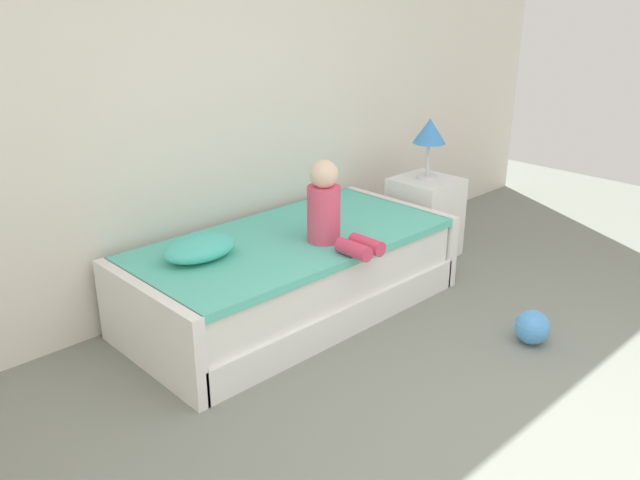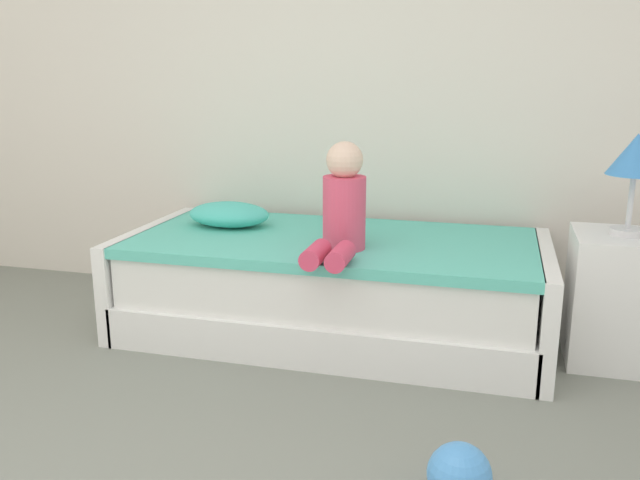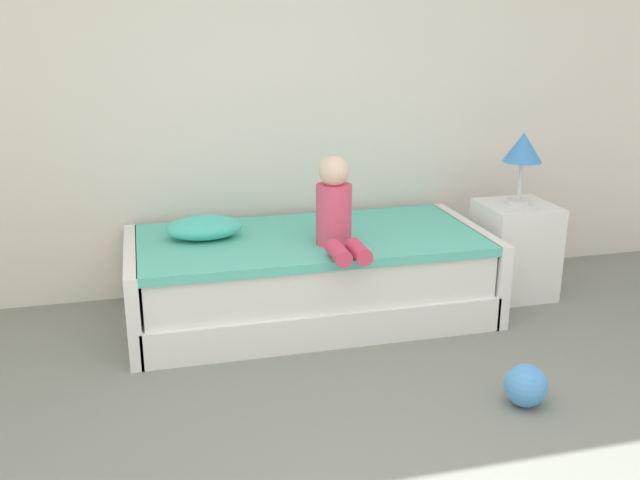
{
  "view_description": "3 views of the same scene",
  "coord_description": "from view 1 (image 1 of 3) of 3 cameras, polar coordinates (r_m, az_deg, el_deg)",
  "views": [
    {
      "loc": [
        -2.3,
        -0.82,
        1.94
      ],
      "look_at": [
        0.16,
        1.75,
        0.55
      ],
      "focal_mm": 36.69,
      "sensor_mm": 36.0,
      "label": 1
    },
    {
      "loc": [
        0.94,
        -1.12,
        1.31
      ],
      "look_at": [
        0.16,
        1.75,
        0.55
      ],
      "focal_mm": 37.21,
      "sensor_mm": 36.0,
      "label": 2
    },
    {
      "loc": [
        -0.76,
        -1.88,
        1.74
      ],
      "look_at": [
        0.16,
        1.75,
        0.55
      ],
      "focal_mm": 40.06,
      "sensor_mm": 36.0,
      "label": 3
    }
  ],
  "objects": [
    {
      "name": "child_figure",
      "position": [
        3.85,
        0.83,
        2.6
      ],
      "size": [
        0.2,
        0.51,
        0.5
      ],
      "color": "#E04C6B",
      "rests_on": "bed"
    },
    {
      "name": "pillow",
      "position": [
        3.73,
        -10.43,
        -0.69
      ],
      "size": [
        0.44,
        0.3,
        0.13
      ],
      "primitive_type": "ellipsoid",
      "color": "#4CCCBC",
      "rests_on": "bed"
    },
    {
      "name": "bed",
      "position": [
        4.11,
        -2.42,
        -3.03
      ],
      "size": [
        2.11,
        1.0,
        0.5
      ],
      "color": "white",
      "rests_on": "ground"
    },
    {
      "name": "table_lamp",
      "position": [
        4.86,
        9.53,
        9.1
      ],
      "size": [
        0.24,
        0.24,
        0.45
      ],
      "color": "silver",
      "rests_on": "nightstand"
    },
    {
      "name": "nightstand",
      "position": [
        5.03,
        9.09,
        2.0
      ],
      "size": [
        0.44,
        0.44,
        0.6
      ],
      "primitive_type": "cube",
      "color": "white",
      "rests_on": "ground"
    },
    {
      "name": "toy_ball",
      "position": [
        3.99,
        18.02,
        -7.25
      ],
      "size": [
        0.2,
        0.2,
        0.2
      ],
      "primitive_type": "sphere",
      "color": "#4C99E5",
      "rests_on": "ground"
    },
    {
      "name": "wall_rear",
      "position": [
        4.15,
        -10.11,
        14.23
      ],
      "size": [
        7.2,
        0.1,
        2.9
      ],
      "primitive_type": "cube",
      "color": "silver",
      "rests_on": "ground"
    }
  ]
}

